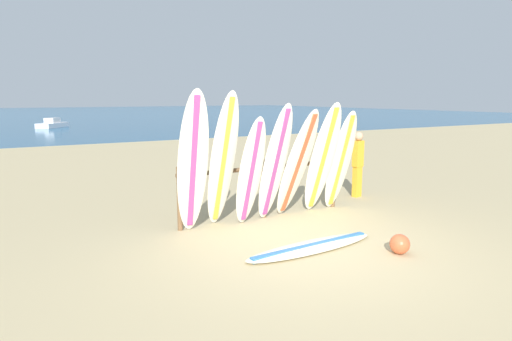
# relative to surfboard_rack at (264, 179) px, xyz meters

# --- Properties ---
(ground_plane) EXTENTS (120.00, 120.00, 0.00)m
(ground_plane) POSITION_rel_surfboard_rack_xyz_m (-0.47, -2.12, -0.74)
(ground_plane) COLOR tan
(ocean_water) EXTENTS (120.00, 80.00, 0.01)m
(ocean_water) POSITION_rel_surfboard_rack_xyz_m (-0.47, 55.88, -0.74)
(ocean_water) COLOR #1E5984
(ocean_water) RESTS_ON ground
(surfboard_rack) EXTENTS (3.51, 0.09, 1.12)m
(surfboard_rack) POSITION_rel_surfboard_rack_xyz_m (0.00, 0.00, 0.00)
(surfboard_rack) COLOR brown
(surfboard_rack) RESTS_ON ground
(surfboard_leaning_far_left) EXTENTS (0.61, 0.83, 2.44)m
(surfboard_leaning_far_left) POSITION_rel_surfboard_rack_xyz_m (-1.61, -0.40, 0.48)
(surfboard_leaning_far_left) COLOR silver
(surfboard_leaning_far_left) RESTS_ON ground
(surfboard_leaning_left) EXTENTS (0.49, 0.91, 2.41)m
(surfboard_leaning_left) POSITION_rel_surfboard_rack_xyz_m (-1.02, -0.32, 0.46)
(surfboard_leaning_left) COLOR silver
(surfboard_leaning_left) RESTS_ON ground
(surfboard_leaning_center_left) EXTENTS (0.51, 0.70, 1.98)m
(surfboard_leaning_center_left) POSITION_rel_surfboard_rack_xyz_m (-0.55, -0.45, 0.25)
(surfboard_leaning_center_left) COLOR silver
(surfboard_leaning_center_left) RESTS_ON ground
(surfboard_leaning_center) EXTENTS (0.60, 0.84, 2.20)m
(surfboard_leaning_center) POSITION_rel_surfboard_rack_xyz_m (-0.01, -0.40, 0.36)
(surfboard_leaning_center) COLOR white
(surfboard_leaning_center) RESTS_ON ground
(surfboard_leaning_center_right) EXTENTS (0.73, 1.04, 2.10)m
(surfboard_leaning_center_right) POSITION_rel_surfboard_rack_xyz_m (0.49, -0.40, 0.31)
(surfboard_leaning_center_right) COLOR white
(surfboard_leaning_center_right) RESTS_ON ground
(surfboard_leaning_right) EXTENTS (0.62, 1.02, 2.21)m
(surfboard_leaning_right) POSITION_rel_surfboard_rack_xyz_m (1.06, -0.42, 0.36)
(surfboard_leaning_right) COLOR white
(surfboard_leaning_right) RESTS_ON ground
(surfboard_leaning_far_right) EXTENTS (0.53, 0.72, 2.04)m
(surfboard_leaning_far_right) POSITION_rel_surfboard_rack_xyz_m (1.60, -0.33, 0.28)
(surfboard_leaning_far_right) COLOR silver
(surfboard_leaning_far_right) RESTS_ON ground
(surfboard_lying_on_sand) EXTENTS (2.42, 0.71, 0.08)m
(surfboard_lying_on_sand) POSITION_rel_surfboard_rack_xyz_m (-0.33, -1.95, -0.71)
(surfboard_lying_on_sand) COLOR beige
(surfboard_lying_on_sand) RESTS_ON ground
(beachgoer_standing) EXTENTS (0.26, 0.20, 1.51)m
(beachgoer_standing) POSITION_rel_surfboard_rack_xyz_m (2.81, 0.47, 0.09)
(beachgoer_standing) COLOR gold
(beachgoer_standing) RESTS_ON ground
(small_boat_offshore) EXTENTS (2.53, 2.76, 0.71)m
(small_boat_offshore) POSITION_rel_surfboard_rack_xyz_m (-0.36, 29.61, -0.49)
(small_boat_offshore) COLOR silver
(small_boat_offshore) RESTS_ON ocean_water
(beach_ball) EXTENTS (0.30, 0.30, 0.30)m
(beach_ball) POSITION_rel_surfboard_rack_xyz_m (0.65, -2.78, -0.59)
(beach_ball) COLOR #CC5933
(beach_ball) RESTS_ON ground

